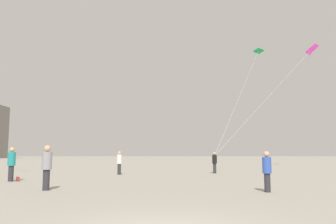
{
  "coord_description": "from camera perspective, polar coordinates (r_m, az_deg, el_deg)",
  "views": [
    {
      "loc": [
        0.12,
        -7.15,
        1.55
      ],
      "look_at": [
        0.0,
        23.09,
        5.08
      ],
      "focal_mm": 37.38,
      "sensor_mm": 36.0,
      "label": 1
    }
  ],
  "objects": [
    {
      "name": "person_in_teal",
      "position": [
        21.1,
        -23.94,
        -7.54
      ],
      "size": [
        0.4,
        0.4,
        1.86
      ],
      "rotation": [
        0.0,
        0.0,
        0.85
      ],
      "color": "#2D2D33",
      "rests_on": "ground_plane"
    },
    {
      "name": "person_in_black",
      "position": [
        27.04,
        7.84,
        -8.01
      ],
      "size": [
        0.35,
        0.35,
        1.61
      ],
      "rotation": [
        0.0,
        0.0,
        4.53
      ],
      "color": "#2D2D33",
      "rests_on": "ground_plane"
    },
    {
      "name": "kite_magenta_delta",
      "position": [
        41.72,
        22.4,
        9.26
      ],
      "size": [
        12.76,
        11.44,
        12.08
      ],
      "color": "#D12899"
    },
    {
      "name": "kite_emerald_delta",
      "position": [
        42.33,
        14.52,
        9.04
      ],
      "size": [
        7.73,
        13.74,
        12.45
      ],
      "color": "green"
    },
    {
      "name": "person_in_grey",
      "position": [
        15.6,
        -18.93,
        -8.24
      ],
      "size": [
        0.41,
        0.41,
        1.87
      ],
      "rotation": [
        0.0,
        0.0,
        5.03
      ],
      "color": "#2D2D33",
      "rests_on": "ground_plane"
    },
    {
      "name": "person_in_blue",
      "position": [
        14.62,
        16.06,
        -9.01
      ],
      "size": [
        0.35,
        0.35,
        1.62
      ],
      "rotation": [
        0.0,
        0.0,
        0.04
      ],
      "color": "#2D2D33",
      "rests_on": "ground_plane"
    },
    {
      "name": "handbag_beside_flyer",
      "position": [
        21.1,
        -23.06,
        -10.02
      ],
      "size": [
        0.29,
        0.35,
        0.24
      ],
      "primitive_type": "cube",
      "rotation": [
        0.0,
        0.0,
        2.13
      ],
      "color": "maroon",
      "rests_on": "ground_plane"
    },
    {
      "name": "person_in_white",
      "position": [
        25.49,
        -7.71,
        -8.04
      ],
      "size": [
        0.36,
        0.36,
        1.66
      ],
      "rotation": [
        0.0,
        0.0,
        4.84
      ],
      "color": "#2D2D33",
      "rests_on": "ground_plane"
    }
  ]
}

